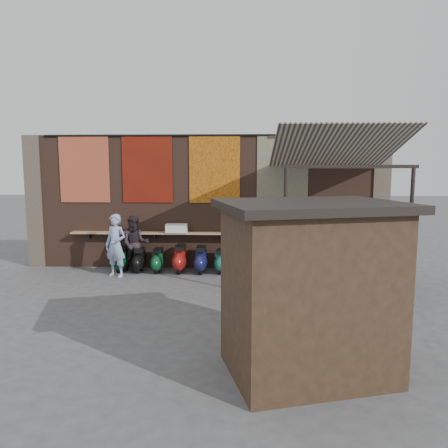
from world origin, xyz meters
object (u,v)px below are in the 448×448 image
(scooter_stool_3, at_px, (180,259))
(shopper_tan, at_px, (337,255))
(shelf_box, at_px, (177,228))
(scooter_stool_1, at_px, (139,260))
(scooter_stool_0, at_px, (121,259))
(scooter_stool_9, at_px, (304,259))
(shopper_navy, at_px, (340,264))
(scooter_stool_6, at_px, (243,259))
(scooter_stool_8, at_px, (281,259))
(diner_right, at_px, (135,244))
(scooter_stool_4, at_px, (201,260))
(shopper_grey, at_px, (339,255))
(diner_left, at_px, (116,245))
(scooter_stool_5, at_px, (220,261))
(scooter_stool_2, at_px, (158,260))
(market_stall, at_px, (309,293))

(scooter_stool_3, xyz_separation_m, shopper_tan, (4.26, -1.28, 0.41))
(shelf_box, xyz_separation_m, scooter_stool_1, (-1.07, -0.30, -0.91))
(scooter_stool_0, distance_m, shopper_tan, 6.18)
(scooter_stool_9, bearing_deg, shopper_navy, -78.80)
(scooter_stool_6, xyz_separation_m, scooter_stool_8, (1.12, 0.07, 0.00))
(scooter_stool_1, xyz_separation_m, scooter_stool_9, (4.82, -0.01, 0.06))
(scooter_stool_0, height_order, scooter_stool_3, scooter_stool_3)
(diner_right, relative_size, shopper_tan, 1.03)
(scooter_stool_3, relative_size, diner_right, 0.50)
(shelf_box, relative_size, shopper_navy, 0.39)
(scooter_stool_4, relative_size, shopper_grey, 0.42)
(scooter_stool_3, distance_m, diner_left, 1.88)
(shelf_box, xyz_separation_m, scooter_stool_6, (1.97, -0.33, -0.85))
(scooter_stool_8, distance_m, diner_right, 4.30)
(scooter_stool_1, height_order, scooter_stool_5, scooter_stool_1)
(scooter_stool_4, bearing_deg, scooter_stool_3, 177.22)
(shelf_box, height_order, scooter_stool_2, shelf_box)
(scooter_stool_5, distance_m, shopper_navy, 3.78)
(scooter_stool_2, relative_size, scooter_stool_9, 0.85)
(scooter_stool_0, relative_size, scooter_stool_1, 1.02)
(scooter_stool_5, relative_size, shopper_tan, 0.44)
(shelf_box, xyz_separation_m, diner_left, (-1.58, -0.90, -0.37))
(scooter_stool_4, relative_size, scooter_stool_6, 0.94)
(scooter_stool_2, height_order, scooter_stool_5, scooter_stool_2)
(scooter_stool_4, xyz_separation_m, scooter_stool_8, (2.34, 0.08, 0.02))
(diner_right, bearing_deg, scooter_stool_8, -9.37)
(scooter_stool_3, height_order, scooter_stool_8, scooter_stool_8)
(scooter_stool_4, height_order, shopper_navy, shopper_navy)
(scooter_stool_2, xyz_separation_m, scooter_stool_6, (2.49, -0.01, 0.06))
(scooter_stool_5, bearing_deg, market_stall, -75.29)
(diner_left, distance_m, shopper_grey, 6.05)
(scooter_stool_8, distance_m, scooter_stool_9, 0.66)
(scooter_stool_1, xyz_separation_m, scooter_stool_6, (3.04, -0.03, 0.06))
(shopper_navy, bearing_deg, market_stall, 36.24)
(scooter_stool_0, bearing_deg, scooter_stool_4, -2.19)
(scooter_stool_0, distance_m, scooter_stool_8, 4.72)
(shopper_grey, xyz_separation_m, shopper_tan, (0.08, 0.62, -0.14))
(scooter_stool_1, xyz_separation_m, scooter_stool_8, (4.16, 0.03, 0.06))
(diner_left, relative_size, diner_right, 1.07)
(scooter_stool_4, bearing_deg, scooter_stool_6, 0.73)
(shopper_tan, bearing_deg, shopper_grey, -145.27)
(scooter_stool_1, distance_m, scooter_stool_8, 4.16)
(shopper_grey, relative_size, market_stall, 0.76)
(shelf_box, relative_size, scooter_stool_4, 0.79)
(scooter_stool_6, relative_size, diner_right, 0.51)
(scooter_stool_6, distance_m, market_stall, 6.27)
(scooter_stool_9, xyz_separation_m, shopper_tan, (0.65, -1.29, 0.40))
(scooter_stool_6, relative_size, market_stall, 0.34)
(scooter_stool_6, height_order, shopper_tan, shopper_tan)
(scooter_stool_3, bearing_deg, diner_left, -161.29)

